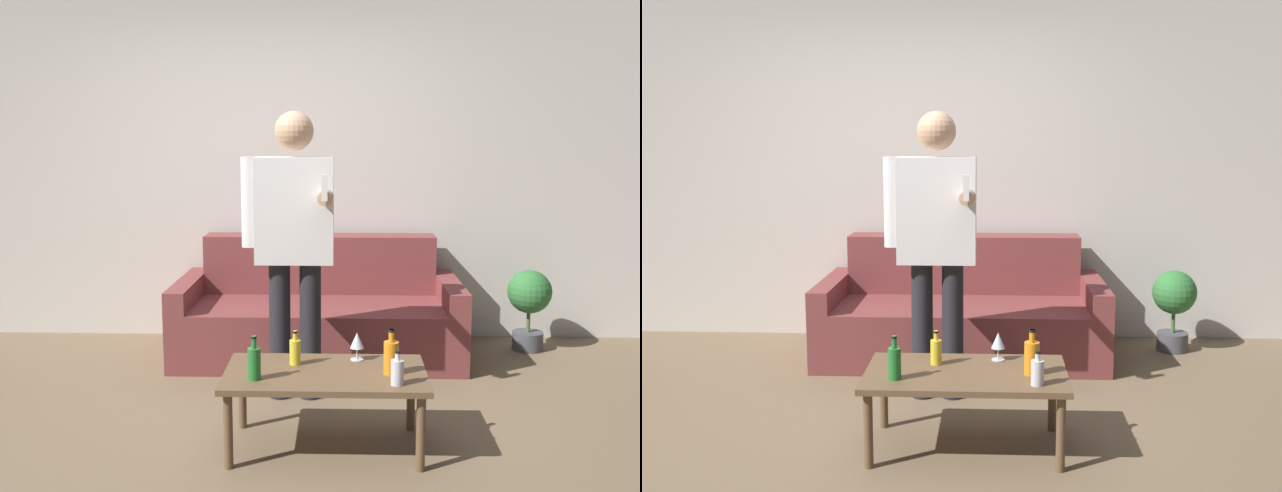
% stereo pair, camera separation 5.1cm
% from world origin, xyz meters
% --- Properties ---
extents(ground_plane, '(16.00, 16.00, 0.00)m').
position_xyz_m(ground_plane, '(0.00, 0.00, 0.00)').
color(ground_plane, '#756047').
extents(wall_back, '(8.00, 0.06, 2.70)m').
position_xyz_m(wall_back, '(0.00, 2.00, 1.35)').
color(wall_back, silver).
rests_on(wall_back, ground_plane).
extents(couch, '(1.99, 0.95, 0.83)m').
position_xyz_m(couch, '(0.39, 1.49, 0.29)').
color(couch, brown).
rests_on(couch, ground_plane).
extents(coffee_table, '(1.00, 0.58, 0.40)m').
position_xyz_m(coffee_table, '(0.47, -0.10, 0.36)').
color(coffee_table, brown).
rests_on(coffee_table, ground_plane).
extents(bottle_orange, '(0.07, 0.07, 0.23)m').
position_xyz_m(bottle_orange, '(0.79, -0.13, 0.49)').
color(bottle_orange, orange).
rests_on(bottle_orange, coffee_table).
extents(bottle_green, '(0.06, 0.06, 0.21)m').
position_xyz_m(bottle_green, '(0.13, -0.23, 0.49)').
color(bottle_green, '#23752D').
rests_on(bottle_green, coffee_table).
extents(bottle_dark, '(0.06, 0.06, 0.18)m').
position_xyz_m(bottle_dark, '(0.32, -0.00, 0.47)').
color(bottle_dark, yellow).
rests_on(bottle_dark, coffee_table).
extents(bottle_yellow, '(0.06, 0.06, 0.17)m').
position_xyz_m(bottle_yellow, '(0.81, -0.29, 0.47)').
color(bottle_yellow, silver).
rests_on(bottle_yellow, coffee_table).
extents(wine_glass_near, '(0.07, 0.07, 0.15)m').
position_xyz_m(wine_glass_near, '(0.63, 0.08, 0.50)').
color(wine_glass_near, silver).
rests_on(wine_glass_near, coffee_table).
extents(person_standing_front, '(0.54, 0.44, 1.70)m').
position_xyz_m(person_standing_front, '(0.27, 0.60, 0.99)').
color(person_standing_front, '#232328').
rests_on(person_standing_front, ground_plane).
extents(potted_plant, '(0.32, 0.32, 0.60)m').
position_xyz_m(potted_plant, '(1.92, 1.62, 0.37)').
color(potted_plant, '#4C4C51').
rests_on(potted_plant, ground_plane).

